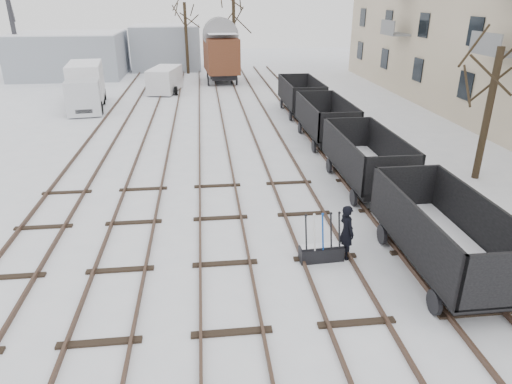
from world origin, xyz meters
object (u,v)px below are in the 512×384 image
(crane, at_px, (20,56))
(lorry, at_px, (86,86))
(box_van_wagon, at_px, (221,53))
(panel_van, at_px, (165,79))
(ground_frame, at_px, (321,252))
(freight_wagon_a, at_px, (442,246))
(worker, at_px, (346,232))

(crane, bearing_deg, lorry, -73.07)
(box_van_wagon, bearing_deg, panel_van, -141.87)
(ground_frame, distance_m, freight_wagon_a, 3.35)
(freight_wagon_a, bearing_deg, crane, 123.18)
(worker, height_order, panel_van, panel_van)
(ground_frame, height_order, panel_van, panel_van)
(box_van_wagon, relative_size, panel_van, 1.24)
(freight_wagon_a, distance_m, panel_van, 29.41)
(box_van_wagon, distance_m, lorry, 13.75)
(ground_frame, height_order, crane, crane)
(lorry, xyz_separation_m, panel_van, (5.03, 5.26, -0.52))
(panel_van, bearing_deg, crane, 162.66)
(lorry, bearing_deg, ground_frame, -70.21)
(ground_frame, height_order, worker, worker)
(worker, xyz_separation_m, box_van_wagon, (-2.26, 31.10, 1.68))
(freight_wagon_a, bearing_deg, lorry, 122.63)
(ground_frame, bearing_deg, box_van_wagon, 89.56)
(lorry, bearing_deg, box_van_wagon, 36.48)
(ground_frame, relative_size, lorry, 0.22)
(freight_wagon_a, bearing_deg, ground_frame, 162.56)
(freight_wagon_a, height_order, lorry, lorry)
(worker, height_order, box_van_wagon, box_van_wagon)
(ground_frame, bearing_deg, freight_wagon_a, -20.65)
(lorry, distance_m, crane, 15.21)
(box_van_wagon, xyz_separation_m, panel_van, (-4.79, -4.33, -1.51))
(box_van_wagon, bearing_deg, worker, -89.85)
(ground_frame, bearing_deg, worker, 4.38)
(freight_wagon_a, distance_m, box_van_wagon, 32.57)
(box_van_wagon, height_order, crane, crane)
(worker, bearing_deg, lorry, 13.46)
(ground_frame, bearing_deg, lorry, 114.44)
(panel_van, height_order, crane, crane)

